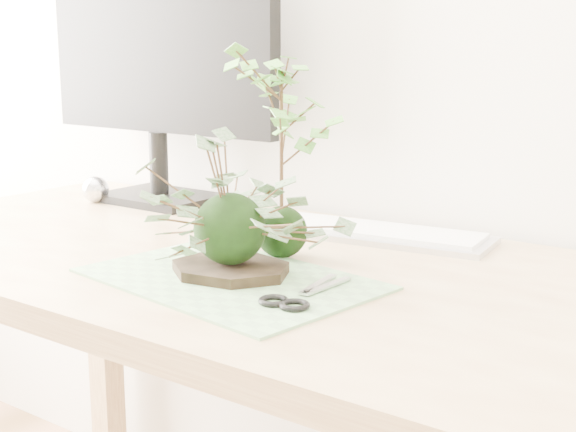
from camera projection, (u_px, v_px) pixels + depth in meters
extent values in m
cube|color=#D6BC89|center=(272.00, 274.00, 1.24)|extent=(1.60, 0.70, 0.04)
cube|color=#D6BC89|center=(105.00, 342.00, 1.97)|extent=(0.06, 0.06, 0.70)
cube|color=#6A9765|center=(230.00, 279.00, 1.14)|extent=(0.44, 0.33, 0.00)
cylinder|color=black|center=(230.00, 269.00, 1.15)|extent=(0.21, 0.21, 0.01)
sphere|color=black|center=(230.00, 229.00, 1.14)|extent=(0.10, 0.10, 0.10)
sphere|color=black|center=(282.00, 232.00, 1.25)|extent=(0.08, 0.08, 0.08)
cylinder|color=#372413|center=(281.00, 157.00, 1.23)|extent=(0.01, 0.01, 0.20)
cube|color=#BABAC2|center=(362.00, 233.00, 1.40)|extent=(0.47, 0.19, 0.01)
cube|color=silver|center=(362.00, 228.00, 1.40)|extent=(0.43, 0.16, 0.01)
cube|color=black|center=(160.00, 198.00, 1.70)|extent=(0.24, 0.18, 0.02)
cylinder|color=black|center=(159.00, 163.00, 1.69)|extent=(0.04, 0.04, 0.13)
cube|color=black|center=(158.00, 38.00, 1.64)|extent=(0.60, 0.03, 0.38)
sphere|color=silver|center=(96.00, 189.00, 1.69)|extent=(0.06, 0.06, 0.06)
cube|color=#9E9EA0|center=(319.00, 286.00, 1.09)|extent=(0.02, 0.10, 0.00)
cube|color=#9E9EA0|center=(328.00, 287.00, 1.08)|extent=(0.02, 0.10, 0.00)
torus|color=black|center=(273.00, 300.00, 1.02)|extent=(0.04, 0.04, 0.01)
torus|color=black|center=(293.00, 305.00, 1.00)|extent=(0.04, 0.04, 0.01)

